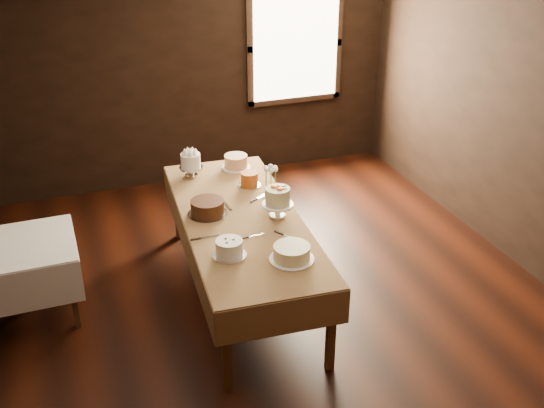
{
  "coord_description": "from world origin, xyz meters",
  "views": [
    {
      "loc": [
        -1.67,
        -4.43,
        3.46
      ],
      "look_at": [
        0.0,
        0.2,
        0.95
      ],
      "focal_mm": 42.46,
      "sensor_mm": 36.0,
      "label": 1
    }
  ],
  "objects": [
    {
      "name": "cake_chocolate",
      "position": [
        -0.5,
        0.48,
        0.86
      ],
      "size": [
        0.42,
        0.42,
        0.14
      ],
      "color": "silver",
      "rests_on": "display_table"
    },
    {
      "name": "cake_server_c",
      "position": [
        -0.3,
        0.65,
        0.8
      ],
      "size": [
        0.05,
        0.24,
        0.01
      ],
      "primitive_type": "cube",
      "rotation": [
        0.0,
        0.0,
        1.68
      ],
      "color": "silver",
      "rests_on": "display_table"
    },
    {
      "name": "flower_vase",
      "position": [
        0.13,
        0.6,
        0.86
      ],
      "size": [
        0.15,
        0.15,
        0.12
      ],
      "primitive_type": "imported",
      "rotation": [
        0.0,
        0.0,
        4.36
      ],
      "color": "#2D2823",
      "rests_on": "display_table"
    },
    {
      "name": "cake_caramel",
      "position": [
        0.03,
        0.92,
        0.86
      ],
      "size": [
        0.23,
        0.23,
        0.14
      ],
      "color": "silver",
      "rests_on": "display_table"
    },
    {
      "name": "side_table",
      "position": [
        -2.07,
        0.66,
        0.63
      ],
      "size": [
        0.85,
        0.85,
        0.71
      ],
      "rotation": [
        0.0,
        0.0,
        0.01
      ],
      "color": "#3F2511",
      "rests_on": "ground"
    },
    {
      "name": "window",
      "position": [
        1.3,
        2.94,
        1.6
      ],
      "size": [
        1.1,
        0.05,
        1.3
      ],
      "primitive_type": "cube",
      "color": "#FFEABF",
      "rests_on": "wall_back"
    },
    {
      "name": "wall_right",
      "position": [
        2.5,
        0.0,
        1.4
      ],
      "size": [
        0.02,
        6.0,
        2.8
      ],
      "primitive_type": "cube",
      "color": "black",
      "rests_on": "ground"
    },
    {
      "name": "display_table",
      "position": [
        -0.24,
        0.34,
        0.74
      ],
      "size": [
        1.17,
        2.64,
        0.8
      ],
      "rotation": [
        0.0,
        0.0,
        -0.07
      ],
      "color": "#3F2511",
      "rests_on": "ground"
    },
    {
      "name": "cake_swirl",
      "position": [
        -0.52,
        -0.25,
        0.86
      ],
      "size": [
        0.3,
        0.3,
        0.14
      ],
      "color": "silver",
      "rests_on": "display_table"
    },
    {
      "name": "cake_server_b",
      "position": [
        0.04,
        -0.15,
        0.8
      ],
      "size": [
        0.15,
        0.22,
        0.01
      ],
      "primitive_type": "cube",
      "rotation": [
        0.0,
        0.0,
        -1.02
      ],
      "color": "silver",
      "rests_on": "display_table"
    },
    {
      "name": "wall_back",
      "position": [
        0.0,
        3.0,
        1.4
      ],
      "size": [
        5.0,
        0.02,
        2.8
      ],
      "primitive_type": "cube",
      "color": "black",
      "rests_on": "ground"
    },
    {
      "name": "cake_speckled",
      "position": [
        0.03,
        1.37,
        0.86
      ],
      "size": [
        0.32,
        0.32,
        0.14
      ],
      "color": "white",
      "rests_on": "display_table"
    },
    {
      "name": "cake_cream",
      "position": [
        -0.08,
        -0.47,
        0.86
      ],
      "size": [
        0.4,
        0.4,
        0.12
      ],
      "color": "white",
      "rests_on": "display_table"
    },
    {
      "name": "flower_bouquet",
      "position": [
        0.13,
        0.6,
        1.04
      ],
      "size": [
        0.14,
        0.14,
        0.2
      ],
      "primitive_type": null,
      "color": "white",
      "rests_on": "flower_vase"
    },
    {
      "name": "cake_flowers",
      "position": [
        0.07,
        0.24,
        0.92
      ],
      "size": [
        0.28,
        0.28,
        0.28
      ],
      "color": "white",
      "rests_on": "display_table"
    },
    {
      "name": "floor",
      "position": [
        0.0,
        0.0,
        0.0
      ],
      "size": [
        5.0,
        6.0,
        0.01
      ],
      "primitive_type": "cube",
      "color": "black",
      "rests_on": "ground"
    },
    {
      "name": "cake_meringue",
      "position": [
        -0.45,
        1.33,
        0.91
      ],
      "size": [
        0.27,
        0.27,
        0.25
      ],
      "color": "silver",
      "rests_on": "display_table"
    },
    {
      "name": "cake_server_a",
      "position": [
        -0.21,
        -0.02,
        0.8
      ],
      "size": [
        0.24,
        0.04,
        0.01
      ],
      "primitive_type": "cube",
      "rotation": [
        0.0,
        0.0,
        0.06
      ],
      "color": "silver",
      "rests_on": "display_table"
    },
    {
      "name": "cake_server_e",
      "position": [
        -0.59,
        0.09,
        0.8
      ],
      "size": [
        0.24,
        0.03,
        0.01
      ],
      "primitive_type": "cube",
      "rotation": [
        0.0,
        0.0,
        -0.0
      ],
      "color": "silver",
      "rests_on": "display_table"
    },
    {
      "name": "cake_server_d",
      "position": [
        0.07,
        0.66,
        0.8
      ],
      "size": [
        0.22,
        0.15,
        0.01
      ],
      "primitive_type": "cube",
      "rotation": [
        0.0,
        0.0,
        0.54
      ],
      "color": "silver",
      "rests_on": "display_table"
    }
  ]
}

